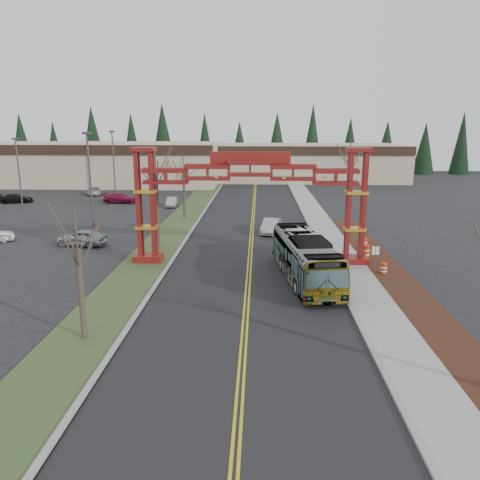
# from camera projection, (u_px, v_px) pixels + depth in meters

# --- Properties ---
(ground) EXTENTS (200.00, 200.00, 0.00)m
(ground) POSITION_uv_depth(u_px,v_px,m) (241.00, 386.00, 19.17)
(ground) COLOR black
(ground) RESTS_ON ground
(road) EXTENTS (12.00, 110.00, 0.02)m
(road) POSITION_uv_depth(u_px,v_px,m) (251.00, 242.00, 43.45)
(road) COLOR black
(road) RESTS_ON ground
(lane_line_left) EXTENTS (0.12, 100.00, 0.01)m
(lane_line_left) POSITION_uv_depth(u_px,v_px,m) (250.00, 241.00, 43.46)
(lane_line_left) COLOR gold
(lane_line_left) RESTS_ON road
(lane_line_right) EXTENTS (0.12, 100.00, 0.01)m
(lane_line_right) POSITION_uv_depth(u_px,v_px,m) (253.00, 241.00, 43.45)
(lane_line_right) COLOR gold
(lane_line_right) RESTS_ON road
(curb_right) EXTENTS (0.30, 110.00, 0.15)m
(curb_right) POSITION_uv_depth(u_px,v_px,m) (318.00, 242.00, 43.19)
(curb_right) COLOR gray
(curb_right) RESTS_ON ground
(sidewalk_right) EXTENTS (2.60, 110.00, 0.14)m
(sidewalk_right) POSITION_uv_depth(u_px,v_px,m) (333.00, 242.00, 43.14)
(sidewalk_right) COLOR gray
(sidewalk_right) RESTS_ON ground
(landscape_strip) EXTENTS (2.60, 50.00, 0.12)m
(landscape_strip) POSITION_uv_depth(u_px,v_px,m) (414.00, 301.00, 28.47)
(landscape_strip) COLOR black
(landscape_strip) RESTS_ON ground
(grass_median) EXTENTS (4.00, 110.00, 0.08)m
(grass_median) POSITION_uv_depth(u_px,v_px,m) (166.00, 240.00, 43.77)
(grass_median) COLOR #364A25
(grass_median) RESTS_ON ground
(curb_left) EXTENTS (0.30, 110.00, 0.15)m
(curb_left) POSITION_uv_depth(u_px,v_px,m) (186.00, 240.00, 43.68)
(curb_left) COLOR gray
(curb_left) RESTS_ON ground
(gateway_arch) EXTENTS (18.20, 1.60, 8.90)m
(gateway_arch) POSITION_uv_depth(u_px,v_px,m) (250.00, 187.00, 35.26)
(gateway_arch) COLOR #630D12
(gateway_arch) RESTS_ON ground
(retail_building_west) EXTENTS (46.00, 22.30, 7.50)m
(retail_building_west) POSITION_uv_depth(u_px,v_px,m) (99.00, 163.00, 89.38)
(retail_building_west) COLOR #BCA990
(retail_building_west) RESTS_ON ground
(retail_building_east) EXTENTS (38.00, 20.30, 7.00)m
(retail_building_east) POSITION_uv_depth(u_px,v_px,m) (305.00, 162.00, 95.61)
(retail_building_east) COLOR #BCA990
(retail_building_east) RESTS_ON ground
(conifer_treeline) EXTENTS (116.10, 5.60, 13.00)m
(conifer_treeline) POSITION_uv_depth(u_px,v_px,m) (258.00, 145.00, 107.00)
(conifer_treeline) COLOR black
(conifer_treeline) RESTS_ON ground
(transit_bus) EXTENTS (4.17, 11.63, 3.17)m
(transit_bus) POSITION_uv_depth(u_px,v_px,m) (305.00, 258.00, 32.25)
(transit_bus) COLOR #A8ABB0
(transit_bus) RESTS_ON ground
(silver_sedan) EXTENTS (2.30, 4.58, 1.44)m
(silver_sedan) POSITION_uv_depth(u_px,v_px,m) (271.00, 226.00, 46.83)
(silver_sedan) COLOR #A5A8AD
(silver_sedan) RESTS_ON ground
(parked_car_near_a) EXTENTS (4.68, 2.43, 1.52)m
(parked_car_near_a) POSITION_uv_depth(u_px,v_px,m) (82.00, 238.00, 41.75)
(parked_car_near_a) COLOR #9DA0A4
(parked_car_near_a) RESTS_ON ground
(parked_car_mid_a) EXTENTS (4.86, 2.31, 1.37)m
(parked_car_mid_a) POSITION_uv_depth(u_px,v_px,m) (120.00, 198.00, 65.56)
(parked_car_mid_a) COLOR maroon
(parked_car_mid_a) RESTS_ON ground
(parked_car_far_a) EXTENTS (1.66, 3.88, 1.24)m
(parked_car_far_a) POSITION_uv_depth(u_px,v_px,m) (172.00, 202.00, 62.60)
(parked_car_far_a) COLOR #A6ABAD
(parked_car_far_a) RESTS_ON ground
(parked_car_far_b) EXTENTS (3.44, 4.87, 1.23)m
(parked_car_far_b) POSITION_uv_depth(u_px,v_px,m) (94.00, 191.00, 73.43)
(parked_car_far_b) COLOR silver
(parked_car_far_b) RESTS_ON ground
(parked_car_far_c) EXTENTS (4.67, 2.76, 1.27)m
(parked_car_far_c) POSITION_uv_depth(u_px,v_px,m) (16.00, 198.00, 65.80)
(parked_car_far_c) COLOR black
(parked_car_far_c) RESTS_ON ground
(bare_tree_median_near) EXTENTS (3.04, 3.04, 6.68)m
(bare_tree_median_near) POSITION_uv_depth(u_px,v_px,m) (77.00, 249.00, 22.41)
(bare_tree_median_near) COLOR #382D26
(bare_tree_median_near) RESTS_ON ground
(bare_tree_median_mid) EXTENTS (3.30, 3.30, 8.55)m
(bare_tree_median_mid) POSITION_uv_depth(u_px,v_px,m) (156.00, 177.00, 39.21)
(bare_tree_median_mid) COLOR #382D26
(bare_tree_median_mid) RESTS_ON ground
(bare_tree_median_far) EXTENTS (3.11, 3.11, 7.38)m
(bare_tree_median_far) POSITION_uv_depth(u_px,v_px,m) (184.00, 173.00, 53.59)
(bare_tree_median_far) COLOR #382D26
(bare_tree_median_far) RESTS_ON ground
(bare_tree_right_far) EXTENTS (3.29, 3.29, 8.84)m
(bare_tree_right_far) POSITION_uv_depth(u_px,v_px,m) (349.00, 165.00, 48.28)
(bare_tree_right_far) COLOR #382D26
(bare_tree_right_far) RESTS_ON ground
(light_pole_near) EXTENTS (0.86, 0.43, 9.91)m
(light_pole_near) POSITION_uv_depth(u_px,v_px,m) (90.00, 173.00, 48.57)
(light_pole_near) COLOR #3F3F44
(light_pole_near) RESTS_ON ground
(light_pole_mid) EXTENTS (0.79, 0.39, 9.06)m
(light_pole_mid) POSITION_uv_depth(u_px,v_px,m) (18.00, 168.00, 60.69)
(light_pole_mid) COLOR #3F3F44
(light_pole_mid) RESTS_ON ground
(light_pole_far) EXTENTS (0.86, 0.43, 9.86)m
(light_pole_far) POSITION_uv_depth(u_px,v_px,m) (113.00, 157.00, 74.11)
(light_pole_far) COLOR #3F3F44
(light_pole_far) RESTS_ON ground
(street_sign) EXTENTS (0.50, 0.08, 2.18)m
(street_sign) POSITION_uv_depth(u_px,v_px,m) (375.00, 255.00, 33.06)
(street_sign) COLOR #3F3F44
(street_sign) RESTS_ON ground
(barrel_south) EXTENTS (0.48, 0.48, 0.88)m
(barrel_south) POSITION_uv_depth(u_px,v_px,m) (384.00, 269.00, 33.59)
(barrel_south) COLOR red
(barrel_south) RESTS_ON ground
(barrel_mid) EXTENTS (0.60, 0.60, 1.12)m
(barrel_mid) POSITION_uv_depth(u_px,v_px,m) (366.00, 252.00, 37.67)
(barrel_mid) COLOR red
(barrel_mid) RESTS_ON ground
(barrel_north) EXTENTS (0.57, 0.57, 1.05)m
(barrel_north) POSITION_uv_depth(u_px,v_px,m) (364.00, 244.00, 40.38)
(barrel_north) COLOR red
(barrel_north) RESTS_ON ground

